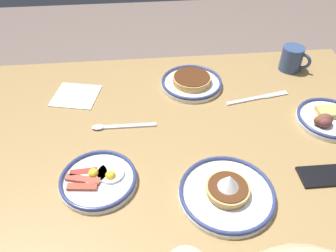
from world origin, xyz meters
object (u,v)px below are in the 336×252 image
plate_near_main (192,82)px  tea_spoon (115,126)px  butter_knife (257,98)px  coffee_mug (292,58)px  plate_center_pancakes (328,119)px  cell_phone (326,176)px  plate_far_side (227,192)px  paper_napkin (76,96)px  plate_far_companion (98,179)px

plate_near_main → tea_spoon: (0.27, 0.20, -0.01)m
butter_knife → coffee_mug: bearing=-136.2°
plate_center_pancakes → cell_phone: (0.11, 0.22, -0.01)m
plate_far_side → paper_napkin: 0.64m
plate_near_main → plate_far_side: size_ratio=0.90×
tea_spoon → plate_near_main: bearing=-143.4°
coffee_mug → cell_phone: bearing=79.3°
plate_far_side → plate_near_main: bearing=-88.4°
plate_far_companion → tea_spoon: 0.22m
cell_phone → tea_spoon: size_ratio=0.71×
plate_center_pancakes → tea_spoon: 0.68m
coffee_mug → plate_far_side: bearing=56.1°
coffee_mug → paper_napkin: bearing=6.8°
paper_napkin → butter_knife: bearing=173.0°
tea_spoon → paper_napkin: bearing=-52.1°
butter_knife → plate_center_pancakes: bearing=142.0°
coffee_mug → butter_knife: size_ratio=0.45×
plate_center_pancakes → tea_spoon: plate_center_pancakes is taller
plate_far_companion → butter_knife: size_ratio=0.89×
plate_far_companion → plate_far_side: (-0.33, 0.08, 0.00)m
tea_spoon → plate_far_companion: bearing=79.7°
paper_napkin → plate_center_pancakes: bearing=164.8°
plate_center_pancakes → coffee_mug: size_ratio=1.95×
plate_near_main → plate_far_companion: 0.53m
tea_spoon → plate_far_side: bearing=134.2°
butter_knife → tea_spoon: size_ratio=1.14×
paper_napkin → tea_spoon: tea_spoon is taller
plate_far_side → paper_napkin: size_ratio=1.65×
plate_center_pancakes → plate_far_companion: size_ratio=0.99×
plate_far_side → paper_napkin: bearing=-48.0°
plate_near_main → butter_knife: 0.24m
cell_phone → plate_far_side: bearing=8.0°
plate_center_pancakes → paper_napkin: size_ratio=1.36×
cell_phone → coffee_mug: bearing=-100.3°
plate_near_main → butter_knife: plate_near_main is taller
plate_far_side → cell_phone: plate_far_side is taller
plate_center_pancakes → cell_phone: plate_center_pancakes is taller
plate_far_side → coffee_mug: 0.69m
plate_far_side → plate_center_pancakes: bearing=-146.8°
plate_near_main → plate_far_side: 0.50m
cell_phone → butter_knife: (0.08, -0.36, -0.00)m
coffee_mug → butter_knife: 0.26m
plate_far_side → butter_knife: bearing=-117.0°
paper_napkin → tea_spoon: 0.23m
plate_far_side → coffee_mug: size_ratio=2.37×
plate_near_main → butter_knife: size_ratio=0.96×
plate_far_companion → coffee_mug: 0.87m
plate_center_pancakes → paper_napkin: 0.85m
plate_far_companion → butter_knife: 0.62m
plate_center_pancakes → coffee_mug: 0.32m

